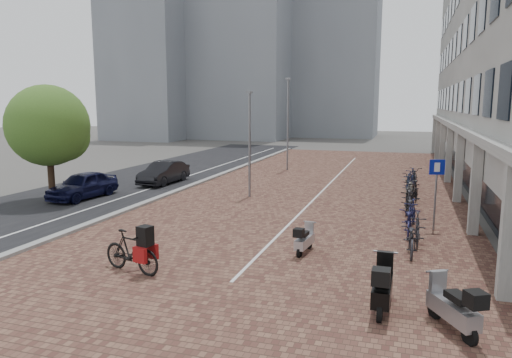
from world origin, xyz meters
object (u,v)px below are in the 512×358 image
at_px(scooter_mid, 383,285).
at_px(car_navy, 83,185).
at_px(scooter_front, 304,239).
at_px(hero_bike, 131,251).
at_px(scooter_back, 453,306).
at_px(parking_sign, 436,183).
at_px(car_dark, 164,173).

bearing_deg(scooter_mid, car_navy, 150.26).
height_order(car_navy, scooter_front, car_navy).
height_order(hero_bike, scooter_back, hero_bike).
bearing_deg(car_navy, parking_sign, 0.63).
bearing_deg(hero_bike, car_dark, 39.12).
xyz_separation_m(scooter_front, parking_sign, (4.00, 4.16, 1.33)).
bearing_deg(scooter_back, scooter_mid, 127.33).
bearing_deg(car_navy, scooter_front, -18.68).
xyz_separation_m(hero_bike, parking_sign, (8.22, 7.30, 1.18)).
bearing_deg(hero_bike, parking_sign, -34.52).
bearing_deg(car_dark, parking_sign, -21.40).
xyz_separation_m(car_navy, hero_bike, (8.06, -8.39, -0.04)).
distance_m(car_dark, scooter_front, 14.86).
height_order(hero_bike, parking_sign, parking_sign).
height_order(car_navy, hero_bike, hero_bike).
bearing_deg(parking_sign, car_navy, 160.69).
height_order(hero_bike, scooter_front, hero_bike).
bearing_deg(scooter_back, hero_bike, 143.44).
relative_size(scooter_front, scooter_mid, 0.76).
xyz_separation_m(scooter_mid, parking_sign, (1.45, 7.71, 1.19)).
bearing_deg(parking_sign, car_dark, 141.37).
height_order(car_navy, scooter_mid, car_navy).
relative_size(hero_bike, scooter_back, 1.25).
height_order(scooter_mid, scooter_back, scooter_mid).
bearing_deg(scooter_back, car_navy, 120.48).
relative_size(car_navy, scooter_front, 2.86).
bearing_deg(scooter_front, parking_sign, 52.78).
relative_size(car_navy, car_dark, 0.99).
height_order(car_navy, scooter_back, car_navy).
distance_m(scooter_back, parking_sign, 8.41).
height_order(car_dark, hero_bike, hero_bike).
distance_m(hero_bike, scooter_front, 5.26).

